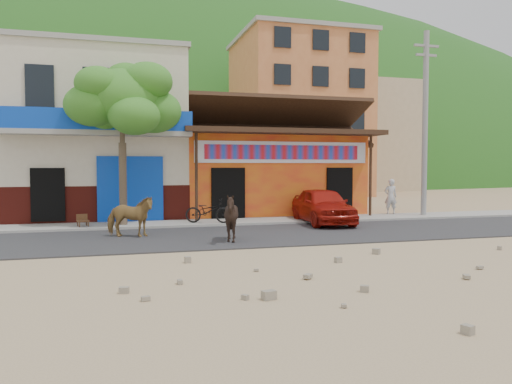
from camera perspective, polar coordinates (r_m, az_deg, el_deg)
ground at (r=14.12m, az=4.63°, el=-6.28°), size 120.00×120.00×0.00m
road at (r=16.46m, az=1.58°, el=-4.88°), size 60.00×5.00×0.04m
sidewalk at (r=19.79m, az=-1.45°, el=-3.42°), size 60.00×2.00×0.12m
dance_club at (r=24.06m, az=0.80°, el=1.87°), size 8.00×6.00×3.60m
cafe_building at (r=23.10m, az=-17.43°, el=5.90°), size 7.00×6.00×7.00m
apartment_front at (r=39.74m, az=4.76°, el=8.37°), size 9.00×9.00×12.00m
apartment_rear at (r=48.83m, az=12.24°, el=6.13°), size 8.00×8.00×10.00m
hillside at (r=83.77m, az=-12.53°, el=9.60°), size 100.00×40.00×24.00m
tree at (r=18.88m, az=-15.03°, el=5.46°), size 3.00×3.00×6.00m
utility_pole at (r=23.18m, az=18.75°, el=7.41°), size 0.24×0.24×8.00m
cow_tan at (r=16.16m, az=-14.22°, el=-2.73°), size 1.67×1.10×1.29m
cow_dark at (r=14.73m, az=-2.84°, el=-2.95°), size 1.71×1.67×1.42m
red_car at (r=19.52m, az=7.63°, el=-1.53°), size 2.00×4.24×1.40m
scooter at (r=18.93m, az=-5.48°, el=-2.15°), size 1.85×1.20×0.92m
pedestrian at (r=23.08m, az=15.13°, el=-0.50°), size 0.64×0.49×1.57m
cafe_chair_right at (r=18.81m, az=-19.18°, el=-2.51°), size 0.46×0.46×0.81m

